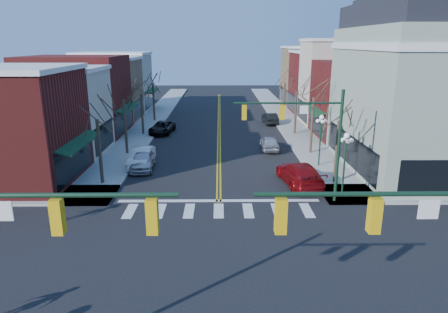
{
  "coord_description": "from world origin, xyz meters",
  "views": [
    {
      "loc": [
        0.08,
        -16.25,
        9.88
      ],
      "look_at": [
        0.35,
        8.44,
        2.8
      ],
      "focal_mm": 32.0,
      "sensor_mm": 36.0,
      "label": 1
    }
  ],
  "objects_px": {
    "car_right_mid": "(269,143)",
    "car_right_far": "(270,118)",
    "car_left_far": "(162,128)",
    "car_left_mid": "(141,157)",
    "pedestrian_dark_b": "(57,206)",
    "car_left_near": "(143,160)",
    "car_right_near": "(300,174)",
    "victorian_corner": "(433,86)",
    "lamppost_midblock": "(321,132)",
    "lamppost_corner": "(345,153)"
  },
  "relations": [
    {
      "from": "car_right_mid",
      "to": "car_right_far",
      "type": "bearing_deg",
      "value": -97.14
    },
    {
      "from": "car_left_far",
      "to": "car_left_mid",
      "type": "bearing_deg",
      "value": -83.46
    },
    {
      "from": "car_left_far",
      "to": "pedestrian_dark_b",
      "type": "distance_m",
      "value": 23.11
    },
    {
      "from": "car_left_near",
      "to": "car_left_far",
      "type": "xyz_separation_m",
      "value": [
        -0.27,
        13.15,
        -0.07
      ]
    },
    {
      "from": "car_left_mid",
      "to": "car_left_near",
      "type": "bearing_deg",
      "value": -70.24
    },
    {
      "from": "car_left_near",
      "to": "car_right_near",
      "type": "distance_m",
      "value": 12.51
    },
    {
      "from": "victorian_corner",
      "to": "car_right_mid",
      "type": "height_order",
      "value": "victorian_corner"
    },
    {
      "from": "car_right_far",
      "to": "car_left_near",
      "type": "bearing_deg",
      "value": 51.23
    },
    {
      "from": "victorian_corner",
      "to": "car_left_far",
      "type": "relative_size",
      "value": 2.97
    },
    {
      "from": "car_left_mid",
      "to": "car_right_far",
      "type": "xyz_separation_m",
      "value": [
        12.8,
        17.73,
        -0.07
      ]
    },
    {
      "from": "car_left_near",
      "to": "car_right_mid",
      "type": "xyz_separation_m",
      "value": [
        10.93,
        5.84,
        -0.06
      ]
    },
    {
      "from": "car_left_mid",
      "to": "car_right_mid",
      "type": "relative_size",
      "value": 1.16
    },
    {
      "from": "lamppost_midblock",
      "to": "car_right_mid",
      "type": "relative_size",
      "value": 1.09
    },
    {
      "from": "victorian_corner",
      "to": "car_right_near",
      "type": "distance_m",
      "value": 12.73
    },
    {
      "from": "car_left_mid",
      "to": "lamppost_midblock",
      "type": "bearing_deg",
      "value": -0.74
    },
    {
      "from": "car_left_mid",
      "to": "car_right_far",
      "type": "height_order",
      "value": "car_left_mid"
    },
    {
      "from": "car_left_near",
      "to": "victorian_corner",
      "type": "bearing_deg",
      "value": -3.08
    },
    {
      "from": "lamppost_corner",
      "to": "car_left_far",
      "type": "relative_size",
      "value": 0.9
    },
    {
      "from": "car_right_mid",
      "to": "car_left_near",
      "type": "bearing_deg",
      "value": 28.15
    },
    {
      "from": "victorian_corner",
      "to": "car_left_mid",
      "type": "bearing_deg",
      "value": 177.73
    },
    {
      "from": "lamppost_midblock",
      "to": "car_left_mid",
      "type": "xyz_separation_m",
      "value": [
        -14.6,
        0.41,
        -2.2
      ]
    },
    {
      "from": "lamppost_corner",
      "to": "car_left_near",
      "type": "bearing_deg",
      "value": 156.9
    },
    {
      "from": "lamppost_midblock",
      "to": "car_left_far",
      "type": "distance_m",
      "value": 19.52
    },
    {
      "from": "car_right_near",
      "to": "victorian_corner",
      "type": "bearing_deg",
      "value": -169.06
    },
    {
      "from": "lamppost_corner",
      "to": "car_left_mid",
      "type": "bearing_deg",
      "value": 154.68
    },
    {
      "from": "car_left_far",
      "to": "car_right_mid",
      "type": "relative_size",
      "value": 1.21
    },
    {
      "from": "lamppost_midblock",
      "to": "car_right_mid",
      "type": "height_order",
      "value": "lamppost_midblock"
    },
    {
      "from": "lamppost_midblock",
      "to": "car_right_near",
      "type": "bearing_deg",
      "value": -119.99
    },
    {
      "from": "victorian_corner",
      "to": "pedestrian_dark_b",
      "type": "xyz_separation_m",
      "value": [
        -25.7,
        -9.69,
        -5.74
      ]
    },
    {
      "from": "car_left_mid",
      "to": "car_left_far",
      "type": "height_order",
      "value": "car_left_mid"
    },
    {
      "from": "victorian_corner",
      "to": "car_left_mid",
      "type": "xyz_separation_m",
      "value": [
        -22.9,
        0.91,
        -5.9
      ]
    },
    {
      "from": "victorian_corner",
      "to": "car_right_far",
      "type": "height_order",
      "value": "victorian_corner"
    },
    {
      "from": "car_left_near",
      "to": "car_right_far",
      "type": "height_order",
      "value": "car_left_near"
    },
    {
      "from": "victorian_corner",
      "to": "car_right_near",
      "type": "height_order",
      "value": "victorian_corner"
    },
    {
      "from": "car_left_near",
      "to": "pedestrian_dark_b",
      "type": "bearing_deg",
      "value": -110.19
    },
    {
      "from": "car_left_near",
      "to": "car_right_mid",
      "type": "bearing_deg",
      "value": 25.31
    },
    {
      "from": "car_right_far",
      "to": "car_left_far",
      "type": "bearing_deg",
      "value": 18.09
    },
    {
      "from": "car_right_mid",
      "to": "pedestrian_dark_b",
      "type": "distance_m",
      "value": 20.98
    },
    {
      "from": "lamppost_midblock",
      "to": "car_left_near",
      "type": "xyz_separation_m",
      "value": [
        -14.33,
        -0.39,
        -2.22
      ]
    },
    {
      "from": "lamppost_midblock",
      "to": "pedestrian_dark_b",
      "type": "height_order",
      "value": "lamppost_midblock"
    },
    {
      "from": "car_left_near",
      "to": "car_right_near",
      "type": "xyz_separation_m",
      "value": [
        11.93,
        -3.77,
        0.07
      ]
    },
    {
      "from": "car_left_mid",
      "to": "car_right_far",
      "type": "distance_m",
      "value": 21.87
    },
    {
      "from": "car_left_mid",
      "to": "pedestrian_dark_b",
      "type": "xyz_separation_m",
      "value": [
        -2.8,
        -10.59,
        0.15
      ]
    },
    {
      "from": "car_left_far",
      "to": "pedestrian_dark_b",
      "type": "height_order",
      "value": "pedestrian_dark_b"
    },
    {
      "from": "lamppost_corner",
      "to": "car_right_near",
      "type": "bearing_deg",
      "value": 135.71
    },
    {
      "from": "lamppost_corner",
      "to": "pedestrian_dark_b",
      "type": "height_order",
      "value": "lamppost_corner"
    },
    {
      "from": "car_left_near",
      "to": "car_right_mid",
      "type": "distance_m",
      "value": 12.39
    },
    {
      "from": "car_left_mid",
      "to": "car_right_far",
      "type": "bearing_deg",
      "value": 55.03
    },
    {
      "from": "lamppost_midblock",
      "to": "car_right_mid",
      "type": "bearing_deg",
      "value": 121.97
    },
    {
      "from": "car_right_mid",
      "to": "car_right_near",
      "type": "bearing_deg",
      "value": 95.99
    }
  ]
}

